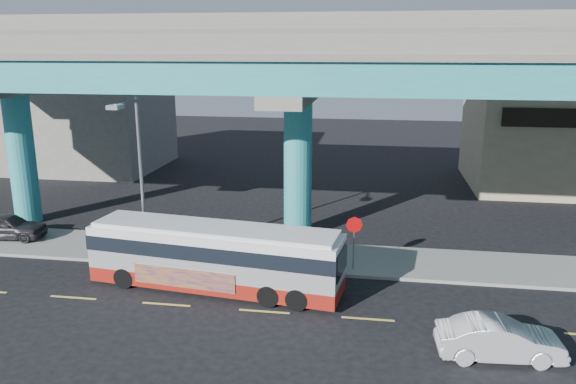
% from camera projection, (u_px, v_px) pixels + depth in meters
% --- Properties ---
extents(ground, '(120.00, 120.00, 0.00)m').
position_uv_depth(ground, '(266.00, 308.00, 22.11)').
color(ground, black).
rests_on(ground, ground).
extents(sidewalk, '(70.00, 4.00, 0.15)m').
position_uv_depth(sidewalk, '(288.00, 256.00, 27.34)').
color(sidewalk, gray).
rests_on(sidewalk, ground).
extents(lane_markings, '(58.00, 0.12, 0.01)m').
position_uv_depth(lane_markings, '(264.00, 311.00, 21.82)').
color(lane_markings, '#D8C64C').
rests_on(lane_markings, ground).
extents(viaduct, '(52.00, 12.40, 11.70)m').
position_uv_depth(viaduct, '(299.00, 64.00, 28.51)').
color(viaduct, teal).
rests_on(viaduct, ground).
extents(building_beige, '(14.00, 10.23, 7.00)m').
position_uv_depth(building_beige, '(571.00, 139.00, 40.48)').
color(building_beige, tan).
rests_on(building_beige, ground).
extents(building_concrete, '(12.00, 10.00, 9.00)m').
position_uv_depth(building_concrete, '(86.00, 114.00, 46.92)').
color(building_concrete, gray).
rests_on(building_concrete, ground).
extents(transit_bus, '(11.02, 3.67, 2.78)m').
position_uv_depth(transit_bus, '(215.00, 255.00, 23.54)').
color(transit_bus, maroon).
rests_on(transit_bus, ground).
extents(sedan, '(1.96, 4.24, 1.34)m').
position_uv_depth(sedan, '(500.00, 339.00, 18.43)').
color(sedan, silver).
rests_on(sedan, ground).
extents(parked_car, '(2.45, 4.33, 1.36)m').
position_uv_depth(parked_car, '(7.00, 226.00, 29.50)').
color(parked_car, '#2C2B30').
rests_on(parked_car, sidewalk).
extents(street_lamp, '(0.50, 2.51, 7.69)m').
position_uv_depth(street_lamp, '(135.00, 158.00, 25.09)').
color(street_lamp, gray).
rests_on(street_lamp, sidewalk).
extents(stop_sign, '(0.74, 0.18, 2.50)m').
position_uv_depth(stop_sign, '(354.00, 232.00, 25.12)').
color(stop_sign, gray).
rests_on(stop_sign, sidewalk).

